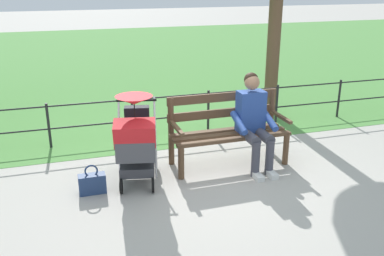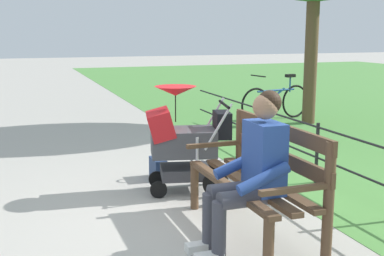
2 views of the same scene
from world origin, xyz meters
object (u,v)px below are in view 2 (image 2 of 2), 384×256
(bicycle, at_px, (276,101))
(person_on_bench, at_px, (252,168))
(park_bench, at_px, (260,174))
(handbag, at_px, (158,168))
(stroller, at_px, (183,138))

(bicycle, bearing_deg, person_on_bench, 149.34)
(park_bench, bearing_deg, handbag, 11.38)
(person_on_bench, bearing_deg, stroller, 1.30)
(handbag, bearing_deg, person_on_bench, -175.93)
(park_bench, relative_size, handbag, 4.34)
(bicycle, bearing_deg, stroller, 139.37)
(handbag, bearing_deg, stroller, -168.41)
(stroller, bearing_deg, person_on_bench, -178.70)
(stroller, xyz_separation_m, handbag, (0.57, 0.12, -0.47))
(park_bench, xyz_separation_m, bicycle, (4.98, -2.90, -0.16))
(person_on_bench, relative_size, stroller, 1.11)
(handbag, bearing_deg, park_bench, -168.62)
(bicycle, bearing_deg, handbag, 133.50)
(person_on_bench, height_order, stroller, person_on_bench)
(person_on_bench, xyz_separation_m, stroller, (1.59, 0.04, -0.08))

